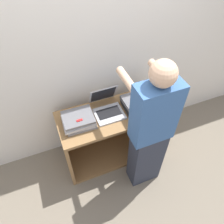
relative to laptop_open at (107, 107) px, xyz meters
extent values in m
plane|color=#756B5B|center=(0.00, -0.33, -0.81)|extent=(12.00, 12.00, 0.00)
cube|color=silver|center=(0.00, 0.31, 0.39)|extent=(8.00, 0.05, 2.40)
cube|color=olive|center=(0.00, -0.06, -0.07)|extent=(1.14, 0.53, 0.04)
cube|color=olive|center=(0.00, -0.06, -0.79)|extent=(1.14, 0.53, 0.04)
cube|color=olive|center=(-0.55, -0.06, -0.43)|extent=(0.04, 0.53, 0.69)
cube|color=olive|center=(0.55, -0.06, -0.43)|extent=(0.04, 0.53, 0.69)
cube|color=olive|center=(0.00, 0.19, -0.43)|extent=(1.06, 0.04, 0.69)
cube|color=#B7B7BC|center=(0.00, -0.06, -0.04)|extent=(0.31, 0.26, 0.02)
cube|color=black|center=(0.00, -0.05, -0.03)|extent=(0.25, 0.14, 0.00)
cube|color=#B7B7BC|center=(0.00, 0.12, 0.09)|extent=(0.31, 0.11, 0.24)
cube|color=black|center=(0.00, 0.12, 0.09)|extent=(0.27, 0.09, 0.21)
cube|color=gray|center=(-0.33, -0.07, -0.04)|extent=(0.32, 0.27, 0.02)
cube|color=#B7B7BC|center=(-0.35, -0.06, -0.02)|extent=(0.32, 0.28, 0.02)
cube|color=#B7B7BC|center=(-0.34, -0.07, 0.01)|extent=(0.32, 0.27, 0.02)
cube|color=#B7B7BC|center=(-0.34, -0.05, 0.03)|extent=(0.32, 0.27, 0.02)
cube|color=slate|center=(-0.34, -0.07, 0.05)|extent=(0.32, 0.27, 0.02)
cube|color=#232326|center=(0.34, -0.07, -0.04)|extent=(0.32, 0.27, 0.02)
cube|color=#232326|center=(0.34, -0.06, -0.02)|extent=(0.31, 0.26, 0.02)
cube|color=slate|center=(0.35, -0.06, 0.01)|extent=(0.32, 0.27, 0.02)
cube|color=gray|center=(0.33, -0.06, 0.03)|extent=(0.32, 0.27, 0.02)
cube|color=slate|center=(0.33, -0.06, 0.05)|extent=(0.31, 0.27, 0.02)
cube|color=#2D3342|center=(0.26, -0.50, -0.41)|extent=(0.34, 0.20, 0.80)
cube|color=#38609E|center=(0.26, -0.50, 0.31)|extent=(0.40, 0.20, 0.64)
sphere|color=#DBAD89|center=(0.26, -0.50, 0.73)|extent=(0.22, 0.22, 0.22)
cylinder|color=#DBAD89|center=(0.10, -0.24, 0.53)|extent=(0.07, 0.32, 0.07)
cylinder|color=#DBAD89|center=(0.42, -0.24, 0.53)|extent=(0.07, 0.32, 0.07)
cube|color=red|center=(-0.34, -0.13, 0.07)|extent=(0.06, 0.02, 0.01)
camera|label=1|loc=(-0.57, -1.56, 1.70)|focal=35.00mm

